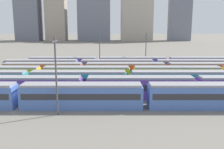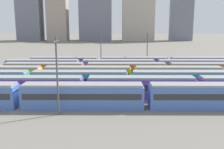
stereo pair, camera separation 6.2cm
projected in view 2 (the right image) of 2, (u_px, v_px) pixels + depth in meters
The scene contains 15 objects.
ground_plane at pixel (51, 84), 53.67m from camera, with size 600.00×600.00×0.00m, color slate.
train_track_0 at pixel (146, 96), 37.89m from camera, with size 74.70×3.06×3.75m.
train_track_1 at pixel (141, 87), 42.99m from camera, with size 55.80×3.06×3.75m.
train_track_2 at pixel (180, 81), 48.05m from camera, with size 93.60×3.06×3.75m.
train_track_3 at pixel (223, 75), 53.09m from camera, with size 112.50×3.06×3.75m.
train_track_5 at pixel (194, 67), 63.31m from camera, with size 93.60×3.06×3.75m.
train_track_6 at pixel (204, 64), 68.39m from camera, with size 93.60×3.06×3.75m.
catenary_pole_1 at pixel (147, 49), 70.69m from camera, with size 0.24×3.20×10.12m.
catenary_pole_2 at pixel (57, 73), 34.22m from camera, with size 0.24×3.20×10.76m.
catenary_pole_3 at pixel (101, 49), 70.47m from camera, with size 0.24×3.20×10.39m.
distant_building_0 at pixel (30, 13), 195.53m from camera, with size 17.95×16.27×42.26m, color slate.
distant_building_1 at pixel (58, 15), 195.66m from camera, with size 15.23×13.75×39.65m, color #A89989.
distant_building_2 at pixel (96, 19), 196.17m from camera, with size 24.08×21.32×32.69m, color slate.
distant_building_3 at pixel (138, 8), 194.40m from camera, with size 24.10×13.35×49.14m, color #B2A899.
distant_building_4 at pixel (182, 6), 193.87m from camera, with size 15.73×12.11×52.61m, color slate.
Camera 2 is at (13.10, -36.60, 12.30)m, focal length 40.83 mm.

